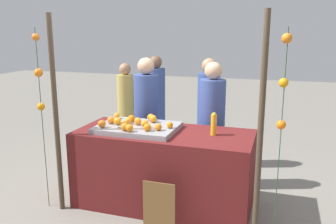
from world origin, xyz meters
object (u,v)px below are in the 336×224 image
Objects in this scene: orange_0 at (111,120)px; juice_bottle at (214,125)px; orange_1 at (170,125)px; stall_counter at (164,168)px; chalkboard_sign at (159,209)px; vendor_right at (212,130)px; vendor_left at (147,123)px.

orange_0 is 1.21m from juice_bottle.
stall_counter is at bearing 156.60° from orange_1.
orange_1 reaches higher than chalkboard_sign.
orange_0 is 1.23m from chalkboard_sign.
orange_0 is 0.34× the size of juice_bottle.
stall_counter is 0.87m from vendor_right.
orange_1 is 0.13× the size of chalkboard_sign.
orange_1 is (0.72, 0.02, -0.01)m from orange_0.
stall_counter is at bearing -175.18° from juice_bottle.
vendor_right is at bearing 58.56° from stall_counter.
vendor_left reaches higher than orange_1.
chalkboard_sign is (0.81, -0.59, -0.71)m from orange_0.
orange_1 is 0.94m from chalkboard_sign.
stall_counter is at bearing -121.44° from vendor_right.
orange_0 is 0.15× the size of chalkboard_sign.
vendor_left is 0.91m from vendor_right.
vendor_left is at bearing 178.96° from vendor_right.
vendor_left is at bearing 148.01° from juice_bottle.
stall_counter is 0.80m from juice_bottle.
orange_0 is 1.17× the size of orange_1.
orange_1 is 0.96m from vendor_left.
vendor_left reaches higher than orange_0.
vendor_right is at bearing 102.41° from juice_bottle.
vendor_right reaches higher than chalkboard_sign.
orange_0 is 0.72m from orange_1.
stall_counter is 0.55m from orange_1.
orange_1 is 0.29× the size of juice_bottle.
vendor_right is (-0.14, 0.64, -0.25)m from juice_bottle.
vendor_left is 1.02× the size of vendor_right.
orange_1 is 0.83m from vendor_right.
vendor_left is at bearing 115.95° from chalkboard_sign.
orange_0 is (-0.64, -0.06, 0.55)m from stall_counter.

